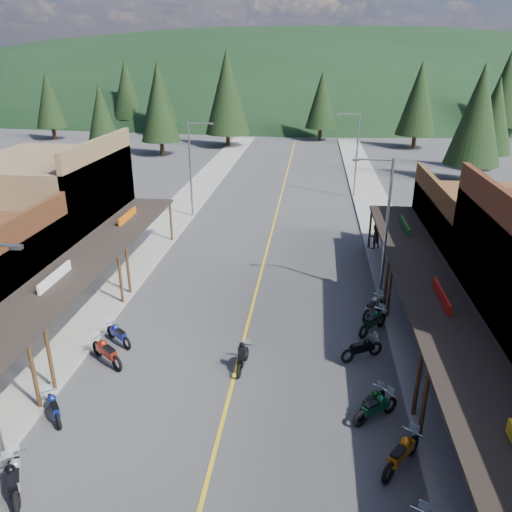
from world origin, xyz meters
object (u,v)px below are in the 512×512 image
(pedestrian_east_b, at_px, (374,236))
(shop_west_3, at_px, (52,210))
(pine_1, at_px, (159,92))
(streetlight_1, at_px, (192,165))
(bike_west_8, at_px, (118,333))
(pedestrian_east_a, at_px, (452,377))
(pine_10, at_px, (159,105))
(rider_on_bike, at_px, (243,357))
(pine_5, at_px, (506,89))
(bike_east_6, at_px, (376,406))
(pine_11, at_px, (478,115))
(bike_west_4, at_px, (12,480))
(streetlight_3, at_px, (355,152))
(bike_west_7, at_px, (106,351))
(pine_0, at_px, (49,99))
(pine_4, at_px, (419,98))
(pine_2, at_px, (227,92))
(streetlight_2, at_px, (384,223))
(bike_east_8, at_px, (362,347))
(bike_east_5, at_px, (402,452))
(bike_east_10, at_px, (373,306))
(pine_7, at_px, (127,89))
(pine_8, at_px, (102,119))
(bike_west_5, at_px, (16,475))
(bike_east_9, at_px, (373,321))
(bike_east_7, at_px, (371,401))
(pine_3, at_px, (322,99))

(pedestrian_east_b, bearing_deg, shop_west_3, -16.42)
(pine_1, height_order, pedestrian_east_b, pine_1)
(streetlight_1, bearing_deg, bike_west_8, -87.04)
(pedestrian_east_a, bearing_deg, pine_10, -165.66)
(pine_10, height_order, rider_on_bike, pine_10)
(pine_5, distance_m, bike_east_6, 80.05)
(pine_11, distance_m, bike_west_4, 52.66)
(pine_10, relative_size, rider_on_bike, 5.88)
(streetlight_3, bearing_deg, bike_west_8, -114.33)
(pine_5, distance_m, pedestrian_east_b, 62.61)
(pine_11, xyz_separation_m, bike_west_7, (-25.80, -38.09, -6.52))
(pedestrian_east_a, bearing_deg, pine_0, -155.61)
(pine_4, height_order, bike_east_6, pine_4)
(pine_10, distance_m, bike_west_7, 51.92)
(pine_2, distance_m, bike_west_8, 57.05)
(streetlight_2, xyz_separation_m, bike_east_6, (-1.23, -10.53, -3.86))
(bike_east_8, height_order, pedestrian_east_a, pedestrian_east_a)
(bike_east_5, distance_m, bike_east_10, 10.57)
(pine_4, xyz_separation_m, pine_7, (-50.00, 16.00, 0.00))
(streetlight_3, relative_size, pine_8, 0.80)
(bike_west_8, distance_m, bike_east_8, 11.45)
(pine_1, bearing_deg, bike_west_5, -76.79)
(bike_east_9, bearing_deg, pine_0, 166.68)
(bike_east_7, bearing_deg, pine_5, 106.11)
(bike_east_9, bearing_deg, bike_west_5, -99.26)
(pine_0, bearing_deg, rider_on_bike, -56.90)
(shop_west_3, relative_size, pine_0, 0.99)
(pine_4, height_order, bike_west_5, pine_4)
(pine_10, xyz_separation_m, bike_east_9, (24.29, -45.94, -6.14))
(pine_0, distance_m, pine_3, 44.18)
(bike_east_6, distance_m, bike_east_8, 4.10)
(pine_0, height_order, pine_1, pine_1)
(streetlight_1, bearing_deg, bike_west_5, -87.91)
(pine_1, height_order, bike_west_4, pine_1)
(pine_10, xyz_separation_m, bike_east_6, (23.72, -52.53, -6.18))
(pine_7, relative_size, bike_east_9, 5.57)
(pine_3, relative_size, pine_4, 0.88)
(pine_10, height_order, bike_west_4, pine_10)
(bike_west_7, relative_size, bike_east_6, 1.11)
(bike_east_7, bearing_deg, bike_east_6, -36.40)
(streetlight_1, relative_size, bike_east_9, 3.57)
(bike_west_7, xyz_separation_m, bike_east_7, (11.40, -2.04, -0.13))
(streetlight_2, bearing_deg, streetlight_1, 134.80)
(bike_east_6, bearing_deg, shop_west_3, -162.80)
(pine_3, xyz_separation_m, bike_east_6, (1.72, -68.53, -5.88))
(pine_1, height_order, bike_east_9, pine_1)
(pine_0, bearing_deg, pine_7, 60.26)
(bike_west_4, bearing_deg, pine_11, 24.59)
(bike_east_8, xyz_separation_m, bike_east_10, (0.91, 4.11, 0.04))
(shop_west_3, height_order, pine_8, pine_8)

